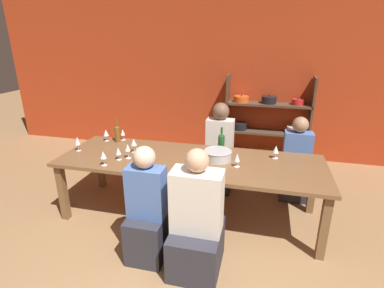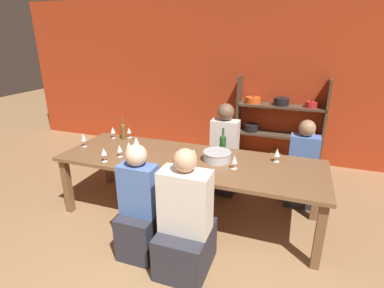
{
  "view_description": "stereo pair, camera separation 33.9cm",
  "coord_description": "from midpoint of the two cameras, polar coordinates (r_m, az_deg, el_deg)",
  "views": [
    {
      "loc": [
        0.62,
        -1.43,
        2.08
      ],
      "look_at": [
        -0.16,
        1.72,
        0.89
      ],
      "focal_mm": 28.0,
      "sensor_mm": 36.0,
      "label": 1
    },
    {
      "loc": [
        0.95,
        -1.33,
        2.08
      ],
      "look_at": [
        -0.16,
        1.72,
        0.89
      ],
      "focal_mm": 28.0,
      "sensor_mm": 36.0,
      "label": 2
    }
  ],
  "objects": [
    {
      "name": "wall_back_red",
      "position": [
        5.32,
        5.39,
        12.15
      ],
      "size": [
        8.8,
        0.06,
        2.7
      ],
      "color": "#B23819",
      "rests_on": "ground_plane"
    },
    {
      "name": "shelf_unit",
      "position": [
        5.23,
        12.37,
        3.04
      ],
      "size": [
        1.4,
        0.3,
        1.46
      ],
      "color": "#4C3828",
      "rests_on": "ground_plane"
    },
    {
      "name": "dining_table",
      "position": [
        3.45,
        -3.22,
        -4.01
      ],
      "size": [
        3.01,
        1.0,
        0.74
      ],
      "color": "brown",
      "rests_on": "ground_plane"
    },
    {
      "name": "mixing_bowl",
      "position": [
        3.39,
        2.12,
        -2.1
      ],
      "size": [
        0.32,
        0.32,
        0.11
      ],
      "color": "#B7BABC",
      "rests_on": "dining_table"
    },
    {
      "name": "wine_bottle_green",
      "position": [
        4.1,
        -16.38,
        1.99
      ],
      "size": [
        0.07,
        0.07,
        0.32
      ],
      "color": "brown",
      "rests_on": "dining_table"
    },
    {
      "name": "wine_bottle_dark",
      "position": [
        3.61,
        2.94,
        0.37
      ],
      "size": [
        0.08,
        0.08,
        0.3
      ],
      "color": "#1E4C23",
      "rests_on": "dining_table"
    },
    {
      "name": "wine_glass_white_a",
      "position": [
        4.15,
        -15.36,
        2.04
      ],
      "size": [
        0.07,
        0.07,
        0.15
      ],
      "color": "white",
      "rests_on": "dining_table"
    },
    {
      "name": "wine_glass_red_a",
      "position": [
        3.33,
        -2.33,
        -1.8
      ],
      "size": [
        0.08,
        0.08,
        0.14
      ],
      "color": "white",
      "rests_on": "dining_table"
    },
    {
      "name": "wine_glass_white_b",
      "position": [
        3.67,
        -13.66,
        0.2
      ],
      "size": [
        0.07,
        0.07,
        0.17
      ],
      "color": "white",
      "rests_on": "dining_table"
    },
    {
      "name": "wine_glass_white_c",
      "position": [
        3.2,
        5.6,
        -2.73
      ],
      "size": [
        0.07,
        0.07,
        0.15
      ],
      "color": "white",
      "rests_on": "dining_table"
    },
    {
      "name": "wine_glass_white_d",
      "position": [
        3.4,
        -19.32,
        -2.13
      ],
      "size": [
        0.07,
        0.07,
        0.16
      ],
      "color": "white",
      "rests_on": "dining_table"
    },
    {
      "name": "wine_glass_white_e",
      "position": [
        3.49,
        13.04,
        -1.12
      ],
      "size": [
        0.07,
        0.07,
        0.15
      ],
      "color": "white",
      "rests_on": "dining_table"
    },
    {
      "name": "wine_glass_white_f",
      "position": [
        3.51,
        -14.89,
        -0.81
      ],
      "size": [
        0.06,
        0.06,
        0.17
      ],
      "color": "white",
      "rests_on": "dining_table"
    },
    {
      "name": "wine_glass_white_g",
      "position": [
        3.44,
        -13.21,
        -1.35
      ],
      "size": [
        0.08,
        0.08,
        0.16
      ],
      "color": "white",
      "rests_on": "dining_table"
    },
    {
      "name": "wine_glass_white_h",
      "position": [
        3.94,
        -23.33,
        0.43
      ],
      "size": [
        0.06,
        0.06,
        0.18
      ],
      "color": "white",
      "rests_on": "dining_table"
    },
    {
      "name": "wine_glass_red_b",
      "position": [
        4.18,
        -18.33,
        1.96
      ],
      "size": [
        0.07,
        0.07,
        0.16
      ],
      "color": "white",
      "rests_on": "dining_table"
    },
    {
      "name": "wine_glass_red_c",
      "position": [
        3.51,
        -16.58,
        -1.43
      ],
      "size": [
        0.06,
        0.06,
        0.15
      ],
      "color": "white",
      "rests_on": "dining_table"
    },
    {
      "name": "person_near_a",
      "position": [
        2.81,
        -2.68,
        -15.81
      ],
      "size": [
        0.45,
        0.56,
        1.2
      ],
      "color": "#2D2D38",
      "rests_on": "ground_plane"
    },
    {
      "name": "person_far_a",
      "position": [
        4.16,
        16.85,
        -4.39
      ],
      "size": [
        0.35,
        0.44,
        1.11
      ],
      "rotation": [
        0.0,
        0.0,
        3.14
      ],
      "color": "#2D2D38",
      "rests_on": "ground_plane"
    },
    {
      "name": "person_near_b",
      "position": [
        3.0,
        -11.72,
        -13.6
      ],
      "size": [
        0.35,
        0.44,
        1.16
      ],
      "color": "#2D2D38",
      "rests_on": "ground_plane"
    },
    {
      "name": "person_far_b",
      "position": [
        4.17,
        2.91,
        -2.57
      ],
      "size": [
        0.37,
        0.46,
        1.24
      ],
      "rotation": [
        0.0,
        0.0,
        3.14
      ],
      "color": "#2D2D38",
      "rests_on": "ground_plane"
    }
  ]
}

